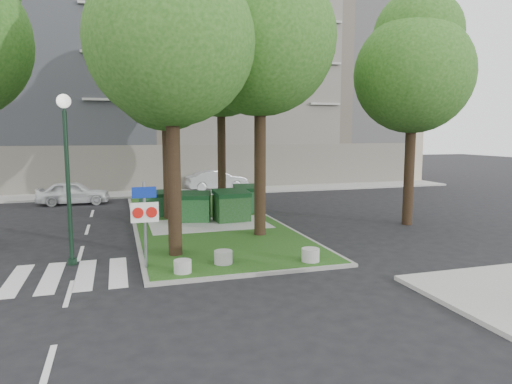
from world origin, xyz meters
name	(u,v)px	position (x,y,z in m)	size (l,w,h in m)	color
ground	(240,277)	(0.00, 0.00, 0.00)	(120.00, 120.00, 0.00)	black
median_island	(205,221)	(0.50, 8.00, 0.06)	(6.00, 16.00, 0.12)	#144213
median_kerb	(205,222)	(0.50, 8.00, 0.05)	(6.30, 16.30, 0.10)	gray
building_sidewalk	(168,193)	(0.00, 18.50, 0.06)	(42.00, 3.00, 0.12)	#999993
zebra_crossing	(102,273)	(-3.75, 1.50, 0.01)	(5.00, 3.00, 0.01)	silver
apartment_building	(156,83)	(0.00, 26.00, 8.00)	(41.00, 12.00, 16.00)	#C3B192
tree_median_near_left	(173,25)	(-1.41, 2.56, 7.32)	(5.20, 5.20, 10.53)	black
tree_median_near_right	(262,25)	(2.09, 4.56, 7.99)	(5.60, 5.60, 11.46)	black
tree_median_mid	(167,66)	(-0.91, 9.06, 6.98)	(4.80, 4.80, 9.99)	black
tree_median_far	(222,50)	(2.29, 12.06, 8.32)	(5.80, 5.80, 11.93)	black
tree_street_right	(415,63)	(9.09, 5.06, 6.98)	(5.00, 5.00, 10.06)	black
dumpster_a	(154,204)	(-1.59, 9.74, 0.69)	(1.45, 1.15, 1.20)	#103B1B
dumpster_b	(194,207)	(0.01, 7.88, 0.76)	(1.65, 1.35, 1.33)	#124017
dumpster_c	(232,206)	(1.61, 7.44, 0.80)	(1.64, 1.23, 1.42)	#0F330F
dumpster_d	(249,199)	(3.00, 9.47, 0.78)	(1.58, 1.19, 1.37)	#154520
bollard_left	(183,266)	(-1.55, 0.50, 0.30)	(0.50, 0.50, 0.36)	#A7A7A2
bollard_right	(310,255)	(2.36, 0.50, 0.32)	(0.55, 0.55, 0.40)	#A3A29E
bollard_mid	(223,257)	(-0.25, 1.03, 0.32)	(0.55, 0.55, 0.39)	#989893
litter_bin	(241,198)	(3.20, 11.83, 0.48)	(0.41, 0.41, 0.71)	yellow
street_lamp	(67,159)	(-4.65, 2.71, 3.25)	(0.41, 0.41, 5.17)	black
traffic_sign_pole	(145,214)	(-2.50, 1.36, 1.70)	(0.80, 0.09, 2.65)	slate
car_white	(73,193)	(-5.64, 15.50, 0.66)	(1.57, 3.90, 1.33)	silver
car_silver	(216,180)	(3.50, 19.50, 0.71)	(1.51, 4.32, 1.42)	#ADB1B6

